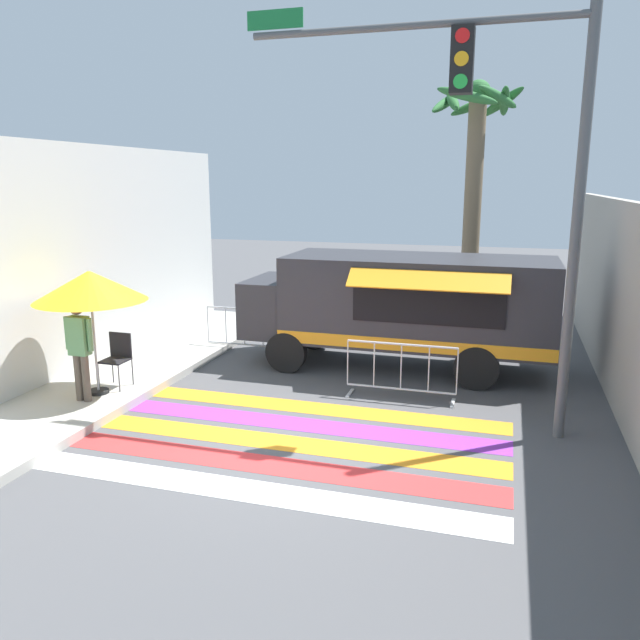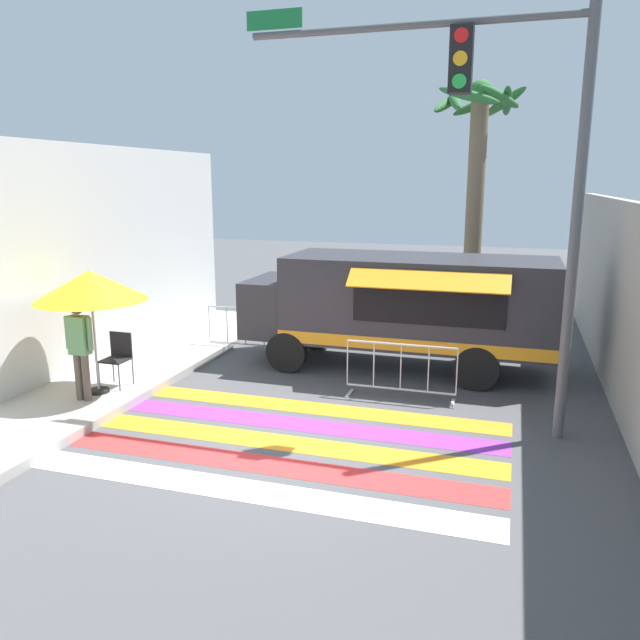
{
  "view_description": "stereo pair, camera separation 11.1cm",
  "coord_description": "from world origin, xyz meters",
  "px_view_note": "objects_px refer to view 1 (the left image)",
  "views": [
    {
      "loc": [
        2.93,
        -8.05,
        3.84
      ],
      "look_at": [
        -0.34,
        2.84,
        1.29
      ],
      "focal_mm": 35.0,
      "sensor_mm": 36.0,
      "label": 1
    },
    {
      "loc": [
        3.04,
        -8.02,
        3.84
      ],
      "look_at": [
        -0.34,
        2.84,
        1.29
      ],
      "focal_mm": 35.0,
      "sensor_mm": 36.0,
      "label": 2
    }
  ],
  "objects_px": {
    "barricade_front": "(401,372)",
    "palm_tree": "(474,169)",
    "traffic_signal_pole": "(509,139)",
    "vendor_person": "(79,345)",
    "patio_umbrella": "(90,286)",
    "food_truck": "(394,302)",
    "barricade_side": "(244,331)",
    "folding_chair": "(118,354)"
  },
  "relations": [
    {
      "from": "barricade_front",
      "to": "folding_chair",
      "type": "bearing_deg",
      "value": -166.72
    },
    {
      "from": "patio_umbrella",
      "to": "vendor_person",
      "type": "height_order",
      "value": "patio_umbrella"
    },
    {
      "from": "vendor_person",
      "to": "food_truck",
      "type": "bearing_deg",
      "value": 24.96
    },
    {
      "from": "barricade_front",
      "to": "palm_tree",
      "type": "height_order",
      "value": "palm_tree"
    },
    {
      "from": "patio_umbrella",
      "to": "barricade_side",
      "type": "height_order",
      "value": "patio_umbrella"
    },
    {
      "from": "vendor_person",
      "to": "palm_tree",
      "type": "xyz_separation_m",
      "value": [
        5.87,
        8.06,
        2.96
      ]
    },
    {
      "from": "patio_umbrella",
      "to": "vendor_person",
      "type": "relative_size",
      "value": 1.27
    },
    {
      "from": "vendor_person",
      "to": "patio_umbrella",
      "type": "bearing_deg",
      "value": 74.13
    },
    {
      "from": "traffic_signal_pole",
      "to": "vendor_person",
      "type": "relative_size",
      "value": 3.74
    },
    {
      "from": "food_truck",
      "to": "barricade_front",
      "type": "relative_size",
      "value": 3.17
    },
    {
      "from": "food_truck",
      "to": "barricade_side",
      "type": "xyz_separation_m",
      "value": [
        -3.45,
        0.19,
        -0.89
      ]
    },
    {
      "from": "food_truck",
      "to": "barricade_side",
      "type": "height_order",
      "value": "food_truck"
    },
    {
      "from": "food_truck",
      "to": "patio_umbrella",
      "type": "height_order",
      "value": "patio_umbrella"
    },
    {
      "from": "traffic_signal_pole",
      "to": "patio_umbrella",
      "type": "relative_size",
      "value": 2.95
    },
    {
      "from": "folding_chair",
      "to": "barricade_front",
      "type": "height_order",
      "value": "folding_chair"
    },
    {
      "from": "barricade_front",
      "to": "patio_umbrella",
      "type": "bearing_deg",
      "value": -161.99
    },
    {
      "from": "folding_chair",
      "to": "vendor_person",
      "type": "bearing_deg",
      "value": -74.28
    },
    {
      "from": "traffic_signal_pole",
      "to": "barricade_front",
      "type": "distance_m",
      "value": 4.34
    },
    {
      "from": "vendor_person",
      "to": "palm_tree",
      "type": "height_order",
      "value": "palm_tree"
    },
    {
      "from": "patio_umbrella",
      "to": "barricade_front",
      "type": "height_order",
      "value": "patio_umbrella"
    },
    {
      "from": "food_truck",
      "to": "palm_tree",
      "type": "height_order",
      "value": "palm_tree"
    },
    {
      "from": "barricade_side",
      "to": "traffic_signal_pole",
      "type": "bearing_deg",
      "value": -28.9
    },
    {
      "from": "barricade_front",
      "to": "palm_tree",
      "type": "bearing_deg",
      "value": 82.85
    },
    {
      "from": "food_truck",
      "to": "barricade_side",
      "type": "relative_size",
      "value": 3.42
    },
    {
      "from": "barricade_front",
      "to": "barricade_side",
      "type": "bearing_deg",
      "value": 152.13
    },
    {
      "from": "barricade_front",
      "to": "barricade_side",
      "type": "distance_m",
      "value": 4.45
    },
    {
      "from": "barricade_front",
      "to": "barricade_side",
      "type": "relative_size",
      "value": 1.08
    },
    {
      "from": "vendor_person",
      "to": "barricade_side",
      "type": "xyz_separation_m",
      "value": [
        1.19,
        4.14,
        -0.64
      ]
    },
    {
      "from": "food_truck",
      "to": "traffic_signal_pole",
      "type": "relative_size",
      "value": 0.97
    },
    {
      "from": "patio_umbrella",
      "to": "barricade_front",
      "type": "distance_m",
      "value": 5.6
    },
    {
      "from": "traffic_signal_pole",
      "to": "palm_tree",
      "type": "height_order",
      "value": "traffic_signal_pole"
    },
    {
      "from": "food_truck",
      "to": "traffic_signal_pole",
      "type": "height_order",
      "value": "traffic_signal_pole"
    },
    {
      "from": "palm_tree",
      "to": "patio_umbrella",
      "type": "bearing_deg",
      "value": -127.45
    },
    {
      "from": "palm_tree",
      "to": "barricade_front",
      "type": "bearing_deg",
      "value": -97.15
    },
    {
      "from": "food_truck",
      "to": "barricade_front",
      "type": "bearing_deg",
      "value": -75.75
    },
    {
      "from": "barricade_front",
      "to": "barricade_side",
      "type": "xyz_separation_m",
      "value": [
        -3.93,
        2.08,
        -0.0
      ]
    },
    {
      "from": "traffic_signal_pole",
      "to": "vendor_person",
      "type": "bearing_deg",
      "value": -170.88
    },
    {
      "from": "traffic_signal_pole",
      "to": "vendor_person",
      "type": "distance_m",
      "value": 7.56
    },
    {
      "from": "food_truck",
      "to": "barricade_side",
      "type": "distance_m",
      "value": 3.57
    },
    {
      "from": "food_truck",
      "to": "vendor_person",
      "type": "relative_size",
      "value": 3.62
    },
    {
      "from": "traffic_signal_pole",
      "to": "folding_chair",
      "type": "distance_m",
      "value": 7.57
    },
    {
      "from": "traffic_signal_pole",
      "to": "barricade_side",
      "type": "height_order",
      "value": "traffic_signal_pole"
    }
  ]
}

